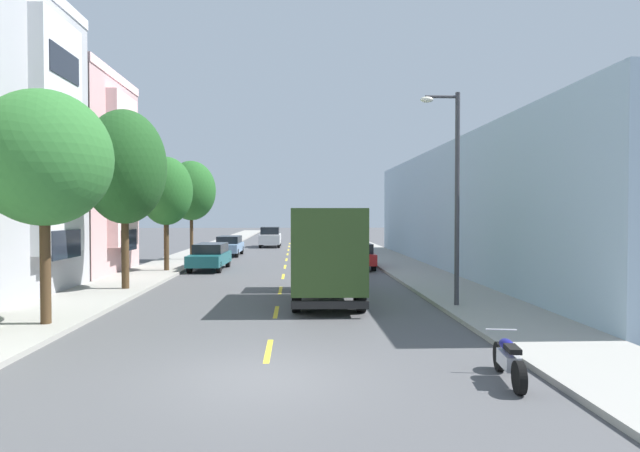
{
  "coord_description": "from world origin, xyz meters",
  "views": [
    {
      "loc": [
        0.65,
        -10.73,
        3.25
      ],
      "look_at": [
        2.4,
        28.08,
        2.33
      ],
      "focal_mm": 30.34,
      "sensor_mm": 36.0,
      "label": 1
    }
  ],
  "objects_px": {
    "parked_hatchback_red": "(357,256)",
    "parked_motorcycle": "(509,360)",
    "street_lamp": "(453,183)",
    "parked_sedan_orange": "(345,245)",
    "street_tree_nearest": "(44,159)",
    "parked_hatchback_champagne": "(339,242)",
    "street_tree_third": "(166,191)",
    "delivery_box_truck": "(327,249)",
    "parked_wagon_teal": "(210,256)",
    "street_tree_second": "(124,167)",
    "moving_white_sedan": "(270,237)",
    "parked_wagon_sky": "(229,245)",
    "street_tree_farthest": "(191,191)"
  },
  "relations": [
    {
      "from": "delivery_box_truck",
      "to": "parked_motorcycle",
      "type": "height_order",
      "value": "delivery_box_truck"
    },
    {
      "from": "street_tree_nearest",
      "to": "delivery_box_truck",
      "type": "relative_size",
      "value": 0.89
    },
    {
      "from": "street_tree_third",
      "to": "parked_motorcycle",
      "type": "relative_size",
      "value": 3.02
    },
    {
      "from": "street_lamp",
      "to": "parked_sedan_orange",
      "type": "xyz_separation_m",
      "value": [
        -1.51,
        23.76,
        -3.53
      ]
    },
    {
      "from": "parked_hatchback_champagne",
      "to": "parked_hatchback_red",
      "type": "bearing_deg",
      "value": -90.62
    },
    {
      "from": "street_lamp",
      "to": "parked_wagon_sky",
      "type": "xyz_separation_m",
      "value": [
        -10.41,
        23.5,
        -3.47
      ]
    },
    {
      "from": "street_tree_nearest",
      "to": "parked_sedan_orange",
      "type": "distance_m",
      "value": 28.73
    },
    {
      "from": "delivery_box_truck",
      "to": "parked_wagon_teal",
      "type": "relative_size",
      "value": 1.55
    },
    {
      "from": "street_lamp",
      "to": "delivery_box_truck",
      "type": "bearing_deg",
      "value": 156.37
    },
    {
      "from": "parked_wagon_teal",
      "to": "parked_motorcycle",
      "type": "bearing_deg",
      "value": -66.78
    },
    {
      "from": "street_tree_nearest",
      "to": "street_tree_farthest",
      "type": "relative_size",
      "value": 0.99
    },
    {
      "from": "moving_white_sedan",
      "to": "street_tree_second",
      "type": "bearing_deg",
      "value": -98.86
    },
    {
      "from": "street_tree_nearest",
      "to": "parked_motorcycle",
      "type": "distance_m",
      "value": 13.11
    },
    {
      "from": "street_tree_farthest",
      "to": "parked_wagon_teal",
      "type": "distance_m",
      "value": 7.21
    },
    {
      "from": "street_tree_farthest",
      "to": "moving_white_sedan",
      "type": "height_order",
      "value": "street_tree_farthest"
    },
    {
      "from": "street_lamp",
      "to": "parked_sedan_orange",
      "type": "height_order",
      "value": "street_lamp"
    },
    {
      "from": "delivery_box_truck",
      "to": "parked_hatchback_champagne",
      "type": "distance_m",
      "value": 27.66
    },
    {
      "from": "street_tree_second",
      "to": "parked_motorcycle",
      "type": "bearing_deg",
      "value": -48.13
    },
    {
      "from": "parked_wagon_sky",
      "to": "street_tree_farthest",
      "type": "bearing_deg",
      "value": -112.63
    },
    {
      "from": "street_lamp",
      "to": "street_tree_second",
      "type": "bearing_deg",
      "value": 159.6
    },
    {
      "from": "parked_sedan_orange",
      "to": "moving_white_sedan",
      "type": "distance_m",
      "value": 12.07
    },
    {
      "from": "street_tree_farthest",
      "to": "parked_wagon_teal",
      "type": "bearing_deg",
      "value": -69.37
    },
    {
      "from": "delivery_box_truck",
      "to": "parked_sedan_orange",
      "type": "distance_m",
      "value": 22.13
    },
    {
      "from": "street_tree_nearest",
      "to": "moving_white_sedan",
      "type": "distance_m",
      "value": 37.1
    },
    {
      "from": "street_tree_nearest",
      "to": "parked_wagon_sky",
      "type": "xyz_separation_m",
      "value": [
        1.94,
        26.03,
        -3.98
      ]
    },
    {
      "from": "delivery_box_truck",
      "to": "street_tree_nearest",
      "type": "bearing_deg",
      "value": -152.05
    },
    {
      "from": "street_lamp",
      "to": "parked_wagon_teal",
      "type": "bearing_deg",
      "value": 127.78
    },
    {
      "from": "parked_sedan_orange",
      "to": "parked_hatchback_champagne",
      "type": "height_order",
      "value": "parked_hatchback_champagne"
    },
    {
      "from": "parked_hatchback_champagne",
      "to": "parked_hatchback_red",
      "type": "height_order",
      "value": "same"
    },
    {
      "from": "street_tree_nearest",
      "to": "parked_wagon_sky",
      "type": "height_order",
      "value": "street_tree_nearest"
    },
    {
      "from": "delivery_box_truck",
      "to": "parked_motorcycle",
      "type": "bearing_deg",
      "value": -72.99
    },
    {
      "from": "street_tree_nearest",
      "to": "parked_hatchback_red",
      "type": "bearing_deg",
      "value": 56.07
    },
    {
      "from": "street_tree_farthest",
      "to": "street_tree_second",
      "type": "bearing_deg",
      "value": -90.0
    },
    {
      "from": "parked_wagon_teal",
      "to": "street_tree_second",
      "type": "bearing_deg",
      "value": -103.85
    },
    {
      "from": "parked_hatchback_red",
      "to": "moving_white_sedan",
      "type": "distance_m",
      "value": 21.65
    },
    {
      "from": "street_tree_third",
      "to": "parked_motorcycle",
      "type": "xyz_separation_m",
      "value": [
        11.15,
        -19.56,
        -4.03
      ]
    },
    {
      "from": "parked_sedan_orange",
      "to": "parked_hatchback_champagne",
      "type": "xyz_separation_m",
      "value": [
        -0.03,
        5.57,
        0.01
      ]
    },
    {
      "from": "street_tree_nearest",
      "to": "parked_sedan_orange",
      "type": "relative_size",
      "value": 1.44
    },
    {
      "from": "street_tree_second",
      "to": "moving_white_sedan",
      "type": "relative_size",
      "value": 1.54
    },
    {
      "from": "street_tree_third",
      "to": "street_lamp",
      "type": "bearing_deg",
      "value": -43.48
    },
    {
      "from": "street_tree_farthest",
      "to": "delivery_box_truck",
      "type": "relative_size",
      "value": 0.9
    },
    {
      "from": "street_lamp",
      "to": "delivery_box_truck",
      "type": "relative_size",
      "value": 0.98
    },
    {
      "from": "parked_hatchback_red",
      "to": "parked_motorcycle",
      "type": "relative_size",
      "value": 1.96
    },
    {
      "from": "moving_white_sedan",
      "to": "parked_motorcycle",
      "type": "distance_m",
      "value": 42.45
    },
    {
      "from": "parked_sedan_orange",
      "to": "parked_wagon_sky",
      "type": "distance_m",
      "value": 8.91
    },
    {
      "from": "parked_hatchback_red",
      "to": "moving_white_sedan",
      "type": "height_order",
      "value": "moving_white_sedan"
    },
    {
      "from": "moving_white_sedan",
      "to": "parked_motorcycle",
      "type": "xyz_separation_m",
      "value": [
        6.55,
        -41.93,
        -0.58
      ]
    },
    {
      "from": "street_tree_nearest",
      "to": "street_tree_third",
      "type": "distance_m",
      "value": 14.25
    },
    {
      "from": "street_tree_second",
      "to": "parked_hatchback_red",
      "type": "bearing_deg",
      "value": 39.26
    },
    {
      "from": "parked_hatchback_red",
      "to": "parked_motorcycle",
      "type": "height_order",
      "value": "parked_hatchback_red"
    }
  ]
}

